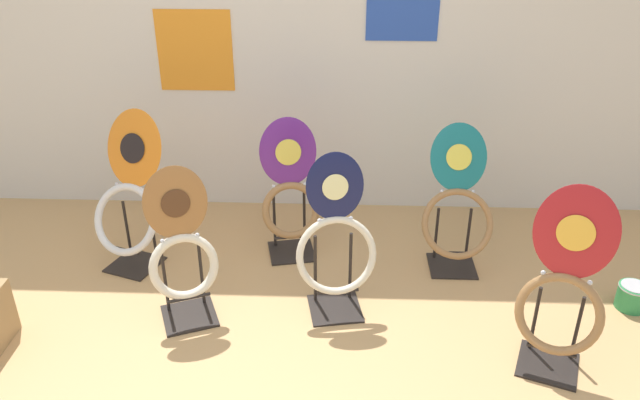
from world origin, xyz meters
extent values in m
cube|color=silver|center=(0.00, 2.13, 1.30)|extent=(8.00, 0.06, 2.60)
cube|color=#284CAD|center=(0.79, 2.10, 1.45)|extent=(0.46, 0.01, 0.50)
cube|color=orange|center=(-0.56, 2.10, 1.12)|extent=(0.50, 0.01, 0.53)
cube|color=black|center=(1.11, 1.30, 0.01)|extent=(0.28, 0.28, 0.01)
cylinder|color=black|center=(1.01, 1.39, 0.18)|extent=(0.02, 0.02, 0.35)
cylinder|color=black|center=(1.21, 1.39, 0.18)|extent=(0.02, 0.02, 0.35)
cylinder|color=black|center=(1.11, 1.23, 0.15)|extent=(0.22, 0.02, 0.02)
torus|color=#9E7042|center=(1.11, 1.28, 0.32)|extent=(0.42, 0.26, 0.38)
ellipsoid|color=#197075|center=(1.11, 1.46, 0.67)|extent=(0.33, 0.17, 0.38)
ellipsoid|color=#EADB4C|center=(1.11, 1.45, 0.67)|extent=(0.15, 0.06, 0.15)
sphere|color=silver|center=(1.02, 1.38, 0.48)|extent=(0.02, 0.02, 0.02)
sphere|color=silver|center=(1.20, 1.38, 0.48)|extent=(0.02, 0.02, 0.02)
cube|color=black|center=(1.45, 0.44, 0.01)|extent=(0.36, 0.36, 0.01)
cylinder|color=black|center=(1.39, 0.56, 0.19)|extent=(0.02, 0.02, 0.37)
cylinder|color=black|center=(1.58, 0.49, 0.19)|extent=(0.02, 0.02, 0.37)
cylinder|color=black|center=(1.42, 0.37, 0.16)|extent=(0.22, 0.10, 0.02)
torus|color=#9E7042|center=(1.44, 0.42, 0.33)|extent=(0.43, 0.30, 0.39)
ellipsoid|color=#AD1E23|center=(1.48, 0.51, 0.72)|extent=(0.38, 0.22, 0.45)
ellipsoid|color=yellow|center=(1.47, 0.50, 0.72)|extent=(0.17, 0.09, 0.17)
sphere|color=silver|center=(1.37, 0.51, 0.50)|extent=(0.02, 0.02, 0.02)
sphere|color=silver|center=(1.56, 0.44, 0.50)|extent=(0.02, 0.02, 0.02)
cube|color=black|center=(0.11, 1.43, 0.01)|extent=(0.33, 0.33, 0.01)
cylinder|color=black|center=(0.00, 1.50, 0.20)|extent=(0.02, 0.02, 0.37)
cylinder|color=black|center=(0.19, 1.54, 0.20)|extent=(0.02, 0.02, 0.37)
cylinder|color=black|center=(0.13, 1.35, 0.16)|extent=(0.22, 0.06, 0.02)
torus|color=#9E7042|center=(0.12, 1.41, 0.32)|extent=(0.38, 0.23, 0.35)
ellipsoid|color=#60237F|center=(0.10, 1.49, 0.67)|extent=(0.36, 0.16, 0.42)
ellipsoid|color=#E5CC4C|center=(0.10, 1.47, 0.68)|extent=(0.16, 0.06, 0.16)
sphere|color=silver|center=(0.01, 1.44, 0.46)|extent=(0.02, 0.02, 0.02)
sphere|color=silver|center=(0.20, 1.48, 0.46)|extent=(0.02, 0.02, 0.02)
cube|color=black|center=(-0.84, 1.24, 0.01)|extent=(0.36, 0.36, 0.01)
cylinder|color=black|center=(-0.91, 1.36, 0.20)|extent=(0.02, 0.02, 0.37)
cylinder|color=black|center=(-0.72, 1.30, 0.20)|extent=(0.02, 0.02, 0.37)
cylinder|color=black|center=(-0.87, 1.17, 0.16)|extent=(0.22, 0.09, 0.02)
torus|color=silver|center=(-0.85, 1.22, 0.33)|extent=(0.49, 0.38, 0.40)
ellipsoid|color=orange|center=(-0.79, 1.38, 0.72)|extent=(0.42, 0.29, 0.45)
ellipsoid|color=black|center=(-0.80, 1.37, 0.73)|extent=(0.18, 0.12, 0.17)
sphere|color=silver|center=(-0.92, 1.35, 0.50)|extent=(0.02, 0.02, 0.02)
sphere|color=silver|center=(-0.72, 1.28, 0.50)|extent=(0.02, 0.02, 0.02)
cube|color=black|center=(-0.39, 0.75, 0.01)|extent=(0.36, 0.36, 0.01)
cylinder|color=black|center=(-0.52, 0.80, 0.22)|extent=(0.02, 0.02, 0.42)
cylinder|color=black|center=(-0.34, 0.87, 0.22)|extent=(0.02, 0.02, 0.42)
cylinder|color=black|center=(-0.36, 0.68, 0.18)|extent=(0.21, 0.10, 0.02)
torus|color=beige|center=(-0.38, 0.73, 0.34)|extent=(0.38, 0.26, 0.36)
ellipsoid|color=#936033|center=(-0.41, 0.78, 0.68)|extent=(0.32, 0.17, 0.39)
ellipsoid|color=#4C2D19|center=(-0.40, 0.77, 0.69)|extent=(0.14, 0.07, 0.15)
sphere|color=silver|center=(-0.48, 0.74, 0.49)|extent=(0.02, 0.02, 0.02)
sphere|color=silver|center=(-0.32, 0.80, 0.49)|extent=(0.02, 0.02, 0.02)
cube|color=black|center=(0.40, 0.85, 0.01)|extent=(0.33, 0.33, 0.01)
cylinder|color=black|center=(0.29, 0.92, 0.22)|extent=(0.02, 0.02, 0.42)
cylinder|color=black|center=(0.48, 0.95, 0.22)|extent=(0.02, 0.02, 0.42)
cylinder|color=black|center=(0.41, 0.77, 0.18)|extent=(0.22, 0.06, 0.02)
torus|color=beige|center=(0.40, 0.83, 0.36)|extent=(0.45, 0.23, 0.42)
ellipsoid|color=#141942|center=(0.39, 0.90, 0.73)|extent=(0.31, 0.11, 0.37)
ellipsoid|color=beige|center=(0.39, 0.89, 0.74)|extent=(0.14, 0.05, 0.14)
sphere|color=silver|center=(0.31, 0.87, 0.55)|extent=(0.02, 0.02, 0.02)
sphere|color=silver|center=(0.48, 0.90, 0.55)|extent=(0.02, 0.02, 0.02)
cylinder|color=#2D8E4C|center=(2.04, 0.93, 0.07)|extent=(0.17, 0.17, 0.14)
torus|color=silver|center=(2.04, 0.93, 0.14)|extent=(0.17, 0.17, 0.01)
cylinder|color=#B2B2B7|center=(2.04, 0.93, 0.14)|extent=(0.15, 0.15, 0.00)
camera|label=1|loc=(0.43, -1.94, 2.13)|focal=35.00mm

